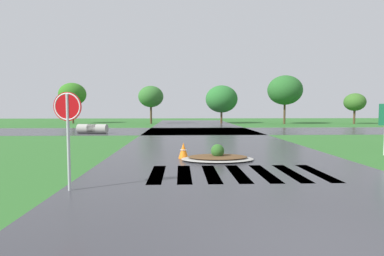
# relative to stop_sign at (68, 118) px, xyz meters

# --- Properties ---
(asphalt_roadway) EXTENTS (10.30, 80.00, 0.01)m
(asphalt_roadway) POSITION_rel_stop_sign_xyz_m (4.87, 5.97, -1.94)
(asphalt_roadway) COLOR #35353A
(asphalt_roadway) RESTS_ON ground
(asphalt_cross_road) EXTENTS (90.00, 9.27, 0.01)m
(asphalt_cross_road) POSITION_rel_stop_sign_xyz_m (4.87, 20.86, -1.94)
(asphalt_cross_road) COLOR #35353A
(asphalt_cross_road) RESTS_ON ground
(crosswalk_stripes) EXTENTS (5.85, 2.88, 0.01)m
(crosswalk_stripes) POSITION_rel_stop_sign_xyz_m (4.87, 1.93, -1.94)
(crosswalk_stripes) COLOR white
(crosswalk_stripes) RESTS_ON ground
(stop_sign) EXTENTS (0.76, 0.14, 2.61)m
(stop_sign) POSITION_rel_stop_sign_xyz_m (0.00, 0.00, 0.00)
(stop_sign) COLOR #B2B5BA
(stop_sign) RESTS_ON ground
(median_island) EXTENTS (3.05, 1.85, 0.68)m
(median_island) POSITION_rel_stop_sign_xyz_m (4.51, 4.55, -1.81)
(median_island) COLOR #9E9B93
(median_island) RESTS_ON ground
(drainage_pipe_stack) EXTENTS (2.66, 1.17, 0.80)m
(drainage_pipe_stack) POSITION_rel_stop_sign_xyz_m (-4.65, 18.44, -1.54)
(drainage_pipe_stack) COLOR #9E9B93
(drainage_pipe_stack) RESTS_ON ground
(traffic_cone) EXTENTS (0.44, 0.44, 0.69)m
(traffic_cone) POSITION_rel_stop_sign_xyz_m (3.08, 5.09, -1.61)
(traffic_cone) COLOR orange
(traffic_cone) RESTS_ON ground
(background_treeline) EXTENTS (42.32, 6.83, 6.59)m
(background_treeline) POSITION_rel_stop_sign_xyz_m (7.91, 34.25, 2.00)
(background_treeline) COLOR #4C3823
(background_treeline) RESTS_ON ground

